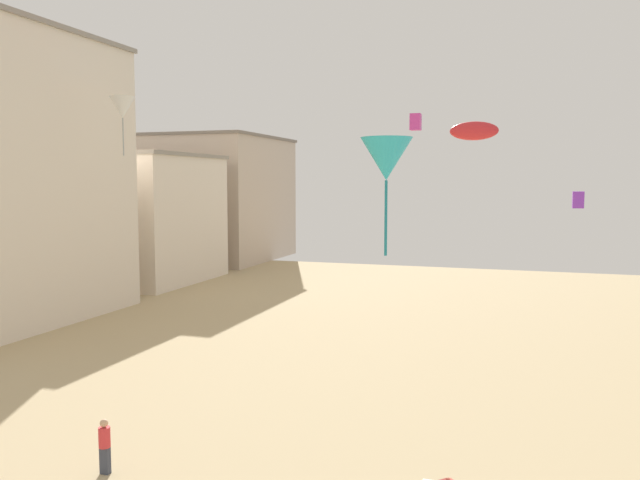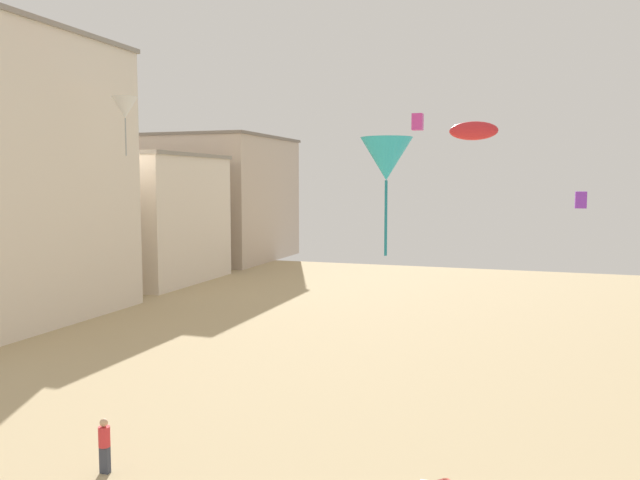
# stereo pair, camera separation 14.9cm
# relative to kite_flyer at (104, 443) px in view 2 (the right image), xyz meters

# --- Properties ---
(boardwalk_hotel_mid) EXTENTS (16.96, 12.41, 10.90)m
(boardwalk_hotel_mid) POSITION_rel_kite_flyer_xyz_m (-23.21, 32.15, 4.54)
(boardwalk_hotel_mid) COLOR silver
(boardwalk_hotel_mid) RESTS_ON ground
(boardwalk_hotel_far) EXTENTS (16.87, 16.10, 13.46)m
(boardwalk_hotel_far) POSITION_rel_kite_flyer_xyz_m (-23.21, 48.61, 5.82)
(boardwalk_hotel_far) COLOR #C6B29E
(boardwalk_hotel_far) RESTS_ON ground
(kite_flyer) EXTENTS (0.34, 0.34, 1.64)m
(kite_flyer) POSITION_rel_kite_flyer_xyz_m (0.00, 0.00, 0.00)
(kite_flyer) COLOR #383D4C
(kite_flyer) RESTS_ON ground
(kite_magenta_box) EXTENTS (0.57, 0.57, 0.90)m
(kite_magenta_box) POSITION_rel_kite_flyer_xyz_m (5.55, 20.03, 10.86)
(kite_magenta_box) COLOR #DB3D9E
(kite_white_delta) EXTENTS (1.52, 1.52, 3.46)m
(kite_white_delta) POSITION_rel_kite_flyer_xyz_m (-11.42, 17.57, 11.99)
(kite_white_delta) COLOR white
(kite_cyan_delta) EXTENTS (1.68, 1.68, 3.82)m
(kite_cyan_delta) POSITION_rel_kite_flyer_xyz_m (7.17, 5.14, 8.32)
(kite_cyan_delta) COLOR #2DB7CC
(kite_purple_box) EXTENTS (0.60, 0.60, 0.94)m
(kite_purple_box) POSITION_rel_kite_flyer_xyz_m (14.20, 23.59, 6.59)
(kite_purple_box) COLOR purple
(kite_red_parafoil) EXTENTS (1.35, 0.38, 0.53)m
(kite_red_parafoil) POSITION_rel_kite_flyer_xyz_m (10.04, 3.50, 9.02)
(kite_red_parafoil) COLOR red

